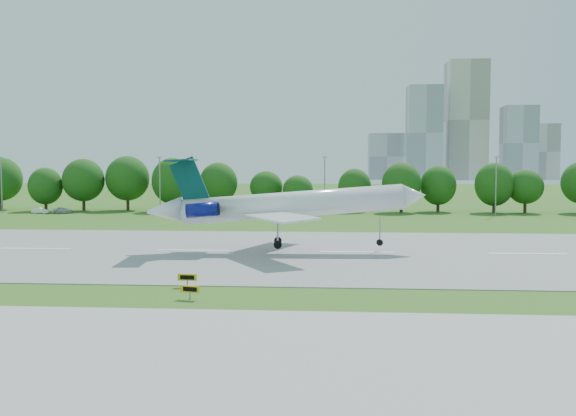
# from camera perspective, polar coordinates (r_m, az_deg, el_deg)

# --- Properties ---
(ground) EXTENTS (600.00, 600.00, 0.00)m
(ground) POSITION_cam_1_polar(r_m,az_deg,el_deg) (55.67, -14.16, -7.18)
(ground) COLOR #2E631A
(ground) RESTS_ON ground
(runway) EXTENTS (400.00, 45.00, 0.08)m
(runway) POSITION_cam_1_polar(r_m,az_deg,el_deg) (79.45, -8.43, -3.77)
(runway) COLOR gray
(runway) RESTS_ON ground
(taxiway) EXTENTS (400.00, 23.00, 0.08)m
(taxiway) POSITION_cam_1_polar(r_m,az_deg,el_deg) (39.47, -22.65, -11.90)
(taxiway) COLOR #ADADA8
(taxiway) RESTS_ON ground
(tree_line) EXTENTS (288.40, 8.40, 10.40)m
(tree_line) POSITION_cam_1_polar(r_m,az_deg,el_deg) (144.91, -2.60, 2.16)
(tree_line) COLOR #382314
(tree_line) RESTS_ON ground
(light_poles) EXTENTS (175.90, 0.25, 12.19)m
(light_poles) POSITION_cam_1_polar(r_m,az_deg,el_deg) (135.34, -4.16, 2.09)
(light_poles) COLOR gray
(light_poles) RESTS_ON ground
(skyline) EXTENTS (127.00, 52.00, 80.00)m
(skyline) POSITION_cam_1_polar(r_m,az_deg,el_deg) (450.50, 15.00, 6.30)
(skyline) COLOR #B2B2B7
(skyline) RESTS_ON ground
(airliner) EXTENTS (33.85, 24.50, 10.92)m
(airliner) POSITION_cam_1_polar(r_m,az_deg,el_deg) (77.10, -0.85, 0.33)
(airliner) COLOR white
(airliner) RESTS_ON ground
(taxi_sign_centre) EXTENTS (1.68, 0.30, 1.17)m
(taxi_sign_centre) POSITION_cam_1_polar(r_m,az_deg,el_deg) (56.12, -8.94, -6.12)
(taxi_sign_centre) COLOR gray
(taxi_sign_centre) RESTS_ON ground
(taxi_sign_right) EXTENTS (1.59, 0.55, 1.12)m
(taxi_sign_right) POSITION_cam_1_polar(r_m,az_deg,el_deg) (51.11, -8.72, -7.15)
(taxi_sign_right) COLOR gray
(taxi_sign_right) RESTS_ON ground
(service_vehicle_a) EXTENTS (3.74, 1.34, 1.23)m
(service_vehicle_a) POSITION_cam_1_polar(r_m,az_deg,el_deg) (148.15, -21.11, -0.22)
(service_vehicle_a) COLOR white
(service_vehicle_a) RESTS_ON ground
(service_vehicle_b) EXTENTS (4.29, 2.41, 1.38)m
(service_vehicle_b) POSITION_cam_1_polar(r_m,az_deg,el_deg) (147.23, -19.39, -0.18)
(service_vehicle_b) COLOR silver
(service_vehicle_b) RESTS_ON ground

